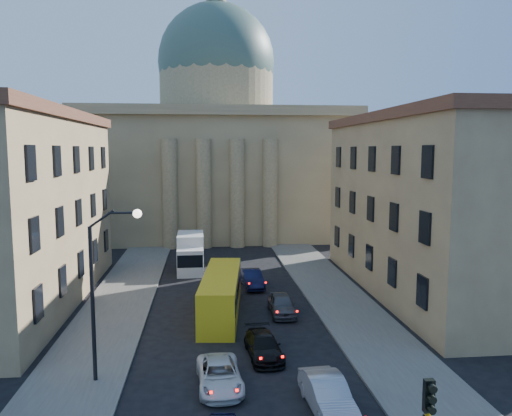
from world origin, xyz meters
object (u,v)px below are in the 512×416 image
Objects in this scene: street_lamp at (103,280)px; car_right_near at (328,395)px; city_bus at (221,293)px; box_truck at (191,254)px.

car_right_near is at bearing -20.55° from street_lamp.
car_right_near is 14.45m from city_bus.
car_right_near is 28.24m from box_truck.
street_lamp is 1.90× the size of car_right_near.
city_bus is (-4.30, 13.77, 0.83)m from car_right_near.
street_lamp is at bearing 155.65° from car_right_near.
street_lamp reaches higher than car_right_near.
box_truck is at bearing 100.21° from car_right_near.
street_lamp reaches higher than box_truck.
car_right_near is 0.73× the size of box_truck.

